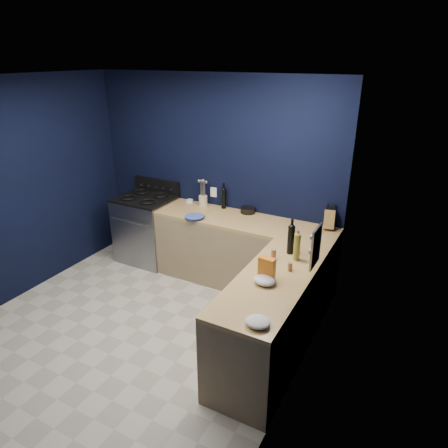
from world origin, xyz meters
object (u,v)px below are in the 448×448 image
Objects in this scene: gas_range at (147,230)px; utensil_crock at (203,201)px; crouton_bag at (267,269)px; plate_stack at (194,217)px; knife_block at (329,219)px.

utensil_crock is (0.82, 0.22, 0.51)m from gas_range.
utensil_crock is at bearing 141.47° from crouton_bag.
crouton_bag is at bearing -42.93° from utensil_crock.
crouton_bag is (1.36, -0.95, 0.09)m from plate_stack.
gas_range is 6.47× the size of utensil_crock.
knife_block reaches higher than plate_stack.
knife_block reaches higher than crouton_bag.
crouton_bag is (2.32, -1.17, 0.55)m from gas_range.
knife_block is (1.69, 0.05, 0.04)m from utensil_crock.
utensil_crock is 0.64× the size of knife_block.
utensil_crock reaches higher than plate_stack.
crouton_bag is (1.50, -1.39, 0.04)m from utensil_crock.
knife_block is (1.56, 0.49, 0.10)m from plate_stack.
knife_block reaches higher than gas_range.
gas_range is 3.87× the size of plate_stack.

